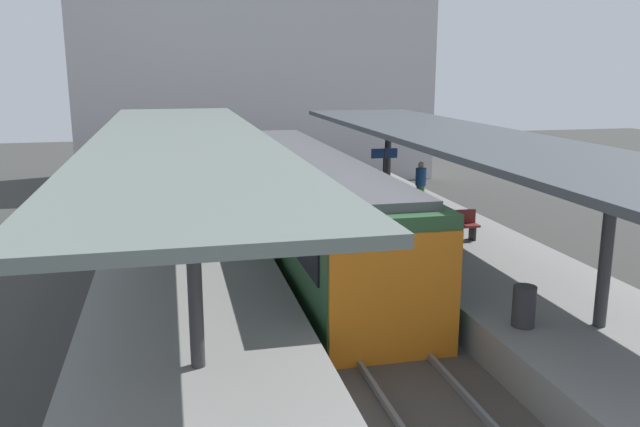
# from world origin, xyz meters

# --- Properties ---
(ground_plane) EXTENTS (80.00, 80.00, 0.00)m
(ground_plane) POSITION_xyz_m (0.00, 0.00, 0.00)
(ground_plane) COLOR #383835
(platform_left) EXTENTS (4.40, 28.00, 1.00)m
(platform_left) POSITION_xyz_m (-3.80, 0.00, 0.50)
(platform_left) COLOR gray
(platform_left) RESTS_ON ground_plane
(platform_right) EXTENTS (4.40, 28.00, 1.00)m
(platform_right) POSITION_xyz_m (3.80, 0.00, 0.50)
(platform_right) COLOR gray
(platform_right) RESTS_ON ground_plane
(track_ballast) EXTENTS (3.20, 28.00, 0.20)m
(track_ballast) POSITION_xyz_m (0.00, 0.00, 0.10)
(track_ballast) COLOR #4C4742
(track_ballast) RESTS_ON ground_plane
(rail_near_side) EXTENTS (0.08, 28.00, 0.14)m
(rail_near_side) POSITION_xyz_m (-0.72, 0.00, 0.27)
(rail_near_side) COLOR slate
(rail_near_side) RESTS_ON track_ballast
(rail_far_side) EXTENTS (0.08, 28.00, 0.14)m
(rail_far_side) POSITION_xyz_m (0.72, 0.00, 0.27)
(rail_far_side) COLOR slate
(rail_far_side) RESTS_ON track_ballast
(commuter_train) EXTENTS (2.78, 15.92, 3.10)m
(commuter_train) POSITION_xyz_m (0.00, 3.97, 1.73)
(commuter_train) COLOR #2D5633
(commuter_train) RESTS_ON track_ballast
(canopy_left) EXTENTS (4.18, 21.00, 3.22)m
(canopy_left) POSITION_xyz_m (-3.80, 1.40, 4.10)
(canopy_left) COLOR #333335
(canopy_left) RESTS_ON platform_left
(canopy_right) EXTENTS (4.18, 21.00, 3.06)m
(canopy_right) POSITION_xyz_m (3.80, 1.40, 3.94)
(canopy_right) COLOR #333335
(canopy_right) RESTS_ON platform_right
(platform_bench) EXTENTS (1.40, 0.41, 0.86)m
(platform_bench) POSITION_xyz_m (3.72, 1.58, 1.46)
(platform_bench) COLOR black
(platform_bench) RESTS_ON platform_right
(platform_sign) EXTENTS (0.90, 0.08, 2.21)m
(platform_sign) POSITION_xyz_m (2.87, 5.38, 2.62)
(platform_sign) COLOR #262628
(platform_sign) RESTS_ON platform_right
(litter_bin) EXTENTS (0.44, 0.44, 0.80)m
(litter_bin) POSITION_xyz_m (2.36, -4.58, 1.40)
(litter_bin) COLOR #2D2D30
(litter_bin) RESTS_ON platform_right
(passenger_near_bench) EXTENTS (0.36, 0.36, 1.73)m
(passenger_near_bench) POSITION_xyz_m (4.18, 5.34, 1.90)
(passenger_near_bench) COLOR #386B3D
(passenger_near_bench) RESTS_ON platform_right
(station_building_backdrop) EXTENTS (18.00, 6.00, 11.00)m
(station_building_backdrop) POSITION_xyz_m (0.52, 20.00, 5.50)
(station_building_backdrop) COLOR #B7B2B7
(station_building_backdrop) RESTS_ON ground_plane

